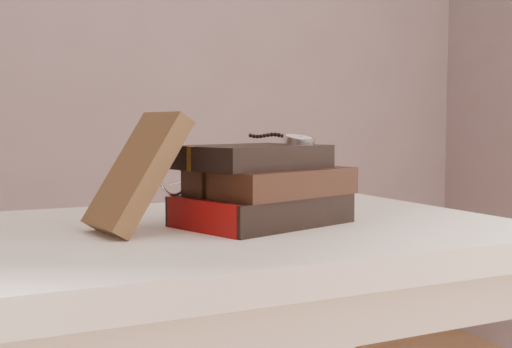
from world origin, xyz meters
name	(u,v)px	position (x,y,z in m)	size (l,w,h in m)	color
table	(178,291)	(0.00, 0.35, 0.66)	(1.00, 0.60, 0.75)	white
book_stack	(263,187)	(0.13, 0.33, 0.80)	(0.28, 0.22, 0.12)	black
journal	(137,173)	(-0.06, 0.33, 0.83)	(0.03, 0.11, 0.18)	#402C18
pocket_watch	(295,139)	(0.19, 0.34, 0.88)	(0.06, 0.15, 0.02)	silver
eyeglasses	(184,179)	(0.02, 0.38, 0.82)	(0.13, 0.14, 0.05)	silver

